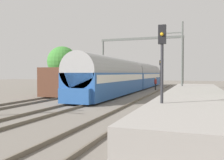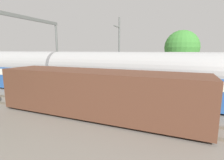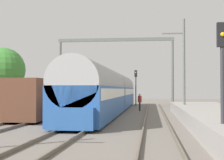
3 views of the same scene
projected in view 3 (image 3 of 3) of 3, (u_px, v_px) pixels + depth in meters
ground at (81, 127)px, 19.74m from camera, size 120.00×120.00×0.00m
track_far_west at (10, 125)px, 20.22m from camera, size 1.52×60.00×0.16m
track_west at (81, 126)px, 19.74m from camera, size 1.52×60.00×0.16m
track_east at (157, 127)px, 19.26m from camera, size 1.52×60.00×0.16m
platform at (220, 118)px, 20.82m from camera, size 4.40×28.00×0.90m
passenger_train at (110, 91)px, 33.27m from camera, size 2.93×32.85×3.82m
freight_car at (46, 98)px, 27.28m from camera, size 2.80×13.00×2.70m
person_crossing at (140, 101)px, 34.87m from camera, size 0.39×0.46×1.73m
railway_signal_near at (222, 67)px, 12.72m from camera, size 0.36×0.30×4.62m
railway_signal_far at (136, 83)px, 46.07m from camera, size 0.36×0.30×4.71m
catenary_gantry at (115, 58)px, 38.49m from camera, size 12.92×0.28×7.86m
catenary_pole_east_mid at (183, 65)px, 28.60m from camera, size 1.90×0.20×8.00m
tree_west_background at (3, 70)px, 34.34m from camera, size 4.44×4.44×6.31m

